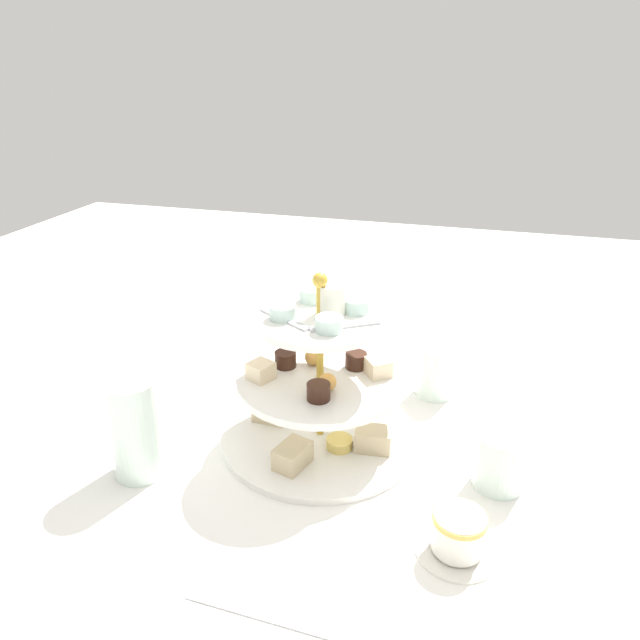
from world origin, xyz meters
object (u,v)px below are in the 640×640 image
object	(u,v)px
butter_knife_right	(266,614)
butter_knife_left	(248,353)
tiered_serving_stand	(320,391)
teacup_with_saucer	(458,535)
water_glass_mid_back	(435,371)
water_glass_short_left	(500,460)
water_glass_tall_right	(135,427)

from	to	relation	value
butter_knife_right	butter_knife_left	bearing A→B (deg)	116.02
tiered_serving_stand	teacup_with_saucer	distance (m)	0.26
butter_knife_left	water_glass_mid_back	world-z (taller)	water_glass_mid_back
water_glass_short_left	teacup_with_saucer	bearing A→B (deg)	-108.11
teacup_with_saucer	water_glass_mid_back	xyz separation A→B (m)	(-0.06, 0.33, 0.02)
water_glass_short_left	water_glass_mid_back	xyz separation A→B (m)	(-0.10, 0.20, 0.00)
water_glass_short_left	water_glass_tall_right	bearing A→B (deg)	-167.56
water_glass_tall_right	butter_knife_left	xyz separation A→B (m)	(0.01, 0.35, -0.07)
tiered_serving_stand	water_glass_mid_back	xyz separation A→B (m)	(0.14, 0.17, -0.04)
water_glass_mid_back	tiered_serving_stand	bearing A→B (deg)	-130.19
butter_knife_right	tiered_serving_stand	bearing A→B (deg)	97.52
water_glass_tall_right	teacup_with_saucer	bearing A→B (deg)	-4.08
water_glass_short_left	butter_knife_left	distance (m)	0.51
tiered_serving_stand	water_glass_mid_back	bearing A→B (deg)	49.81
butter_knife_right	water_glass_mid_back	xyz separation A→B (m)	(0.11, 0.46, 0.04)
water_glass_mid_back	water_glass_tall_right	bearing A→B (deg)	-139.37
water_glass_mid_back	butter_knife_right	bearing A→B (deg)	-103.90
water_glass_tall_right	water_glass_short_left	world-z (taller)	water_glass_tall_right
teacup_with_saucer	water_glass_mid_back	size ratio (longest dim) A/B	1.09
water_glass_mid_back	butter_knife_left	bearing A→B (deg)	171.61
water_glass_tall_right	butter_knife_right	xyz separation A→B (m)	(0.23, -0.16, -0.07)
teacup_with_saucer	butter_knife_left	distance (m)	0.55
water_glass_tall_right	teacup_with_saucer	distance (m)	0.41
tiered_serving_stand	teacup_with_saucer	bearing A→B (deg)	-38.72
teacup_with_saucer	water_glass_mid_back	distance (m)	0.33
butter_knife_left	water_glass_tall_right	bearing A→B (deg)	35.84
water_glass_short_left	butter_knife_right	size ratio (longest dim) A/B	0.44
water_glass_mid_back	water_glass_short_left	bearing A→B (deg)	-63.47
tiered_serving_stand	butter_knife_left	xyz separation A→B (m)	(-0.20, 0.22, -0.08)
butter_knife_left	water_glass_mid_back	bearing A→B (deg)	118.77
teacup_with_saucer	butter_knife_left	size ratio (longest dim) A/B	0.53
butter_knife_left	butter_knife_right	bearing A→B (deg)	61.05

